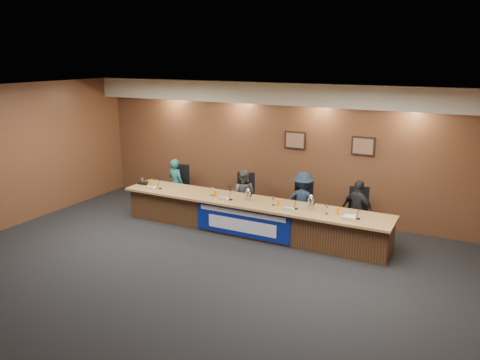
% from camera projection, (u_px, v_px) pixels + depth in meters
% --- Properties ---
extents(floor, '(10.00, 10.00, 0.00)m').
position_uv_depth(floor, '(191.00, 276.00, 8.28)').
color(floor, black).
rests_on(floor, ground).
extents(ceiling, '(10.00, 8.00, 0.04)m').
position_uv_depth(ceiling, '(185.00, 94.00, 7.45)').
color(ceiling, silver).
rests_on(ceiling, wall_back).
extents(wall_back, '(10.00, 0.04, 3.20)m').
position_uv_depth(wall_back, '(280.00, 149.00, 11.30)').
color(wall_back, brown).
rests_on(wall_back, floor).
extents(soffit, '(10.00, 0.50, 0.50)m').
position_uv_depth(soffit, '(277.00, 93.00, 10.74)').
color(soffit, beige).
rests_on(soffit, wall_back).
extents(dais_body, '(6.00, 0.80, 0.70)m').
position_uv_depth(dais_body, '(250.00, 217.00, 10.25)').
color(dais_body, '#462A17').
rests_on(dais_body, floor).
extents(dais_top, '(6.10, 0.95, 0.05)m').
position_uv_depth(dais_top, '(249.00, 202.00, 10.11)').
color(dais_top, '#A17442').
rests_on(dais_top, dais_body).
extents(banner, '(2.20, 0.02, 0.65)m').
position_uv_depth(banner, '(242.00, 222.00, 9.89)').
color(banner, navy).
rests_on(banner, dais_body).
extents(banner_text_upper, '(2.00, 0.01, 0.10)m').
position_uv_depth(banner_text_upper, '(241.00, 213.00, 9.82)').
color(banner_text_upper, silver).
rests_on(banner_text_upper, banner).
extents(banner_text_lower, '(1.60, 0.01, 0.28)m').
position_uv_depth(banner_text_lower, '(241.00, 226.00, 9.90)').
color(banner_text_lower, silver).
rests_on(banner_text_lower, banner).
extents(wall_photo_left, '(0.52, 0.04, 0.42)m').
position_uv_depth(wall_photo_left, '(295.00, 140.00, 11.03)').
color(wall_photo_left, black).
rests_on(wall_photo_left, wall_back).
extents(wall_photo_right, '(0.52, 0.04, 0.42)m').
position_uv_depth(wall_photo_right, '(363.00, 146.00, 10.32)').
color(wall_photo_right, black).
rests_on(wall_photo_right, wall_back).
extents(panelist_a, '(0.52, 0.39, 1.28)m').
position_uv_depth(panelist_a, '(176.00, 184.00, 11.87)').
color(panelist_a, '#1D625A').
rests_on(panelist_a, floor).
extents(panelist_b, '(0.65, 0.54, 1.22)m').
position_uv_depth(panelist_b, '(243.00, 195.00, 11.02)').
color(panelist_b, '#4E5054').
rests_on(panelist_b, floor).
extents(panelist_c, '(0.86, 0.51, 1.32)m').
position_uv_depth(panelist_c, '(303.00, 201.00, 10.35)').
color(panelist_c, '#172439').
rests_on(panelist_c, floor).
extents(panelist_d, '(0.82, 0.58, 1.29)m').
position_uv_depth(panelist_d, '(358.00, 210.00, 9.81)').
color(panelist_d, black).
rests_on(panelist_d, floor).
extents(office_chair_a, '(0.55, 0.55, 0.08)m').
position_uv_depth(office_chair_a, '(178.00, 189.00, 11.99)').
color(office_chair_a, black).
rests_on(office_chair_a, floor).
extents(office_chair_b, '(0.62, 0.62, 0.08)m').
position_uv_depth(office_chair_b, '(245.00, 199.00, 11.14)').
color(office_chair_b, black).
rests_on(office_chair_b, floor).
extents(office_chair_c, '(0.63, 0.63, 0.08)m').
position_uv_depth(office_chair_c, '(304.00, 208.00, 10.48)').
color(office_chair_c, black).
rests_on(office_chair_c, floor).
extents(office_chair_d, '(0.60, 0.60, 0.08)m').
position_uv_depth(office_chair_d, '(359.00, 216.00, 9.94)').
color(office_chair_d, black).
rests_on(office_chair_d, floor).
extents(nameplate_a, '(0.24, 0.08, 0.10)m').
position_uv_depth(nameplate_a, '(149.00, 187.00, 10.96)').
color(nameplate_a, white).
rests_on(nameplate_a, dais_top).
extents(microphone_a, '(0.07, 0.07, 0.02)m').
position_uv_depth(microphone_a, '(160.00, 188.00, 11.00)').
color(microphone_a, black).
rests_on(microphone_a, dais_top).
extents(juice_glass_a, '(0.06, 0.06, 0.15)m').
position_uv_depth(juice_glass_a, '(150.00, 183.00, 11.26)').
color(juice_glass_a, orange).
rests_on(juice_glass_a, dais_top).
extents(water_glass_a, '(0.08, 0.08, 0.18)m').
position_uv_depth(water_glass_a, '(142.00, 181.00, 11.30)').
color(water_glass_a, silver).
rests_on(water_glass_a, dais_top).
extents(nameplate_b, '(0.24, 0.08, 0.10)m').
position_uv_depth(nameplate_b, '(222.00, 198.00, 10.12)').
color(nameplate_b, white).
rests_on(nameplate_b, dais_top).
extents(microphone_b, '(0.07, 0.07, 0.02)m').
position_uv_depth(microphone_b, '(231.00, 200.00, 10.15)').
color(microphone_b, black).
rests_on(microphone_b, dais_top).
extents(juice_glass_b, '(0.06, 0.06, 0.15)m').
position_uv_depth(juice_glass_b, '(215.00, 193.00, 10.38)').
color(juice_glass_b, orange).
rests_on(juice_glass_b, dais_top).
extents(water_glass_b, '(0.08, 0.08, 0.18)m').
position_uv_depth(water_glass_b, '(212.00, 192.00, 10.46)').
color(water_glass_b, silver).
rests_on(water_glass_b, dais_top).
extents(nameplate_c, '(0.24, 0.08, 0.10)m').
position_uv_depth(nameplate_c, '(287.00, 209.00, 9.44)').
color(nameplate_c, white).
rests_on(nameplate_c, dais_top).
extents(microphone_c, '(0.07, 0.07, 0.02)m').
position_uv_depth(microphone_c, '(296.00, 209.00, 9.54)').
color(microphone_c, black).
rests_on(microphone_c, dais_top).
extents(juice_glass_c, '(0.06, 0.06, 0.15)m').
position_uv_depth(juice_glass_c, '(278.00, 203.00, 9.73)').
color(juice_glass_c, orange).
rests_on(juice_glass_c, dais_top).
extents(water_glass_c, '(0.08, 0.08, 0.18)m').
position_uv_depth(water_glass_c, '(273.00, 201.00, 9.77)').
color(water_glass_c, silver).
rests_on(water_glass_c, dais_top).
extents(nameplate_d, '(0.24, 0.08, 0.10)m').
position_uv_depth(nameplate_d, '(347.00, 218.00, 8.88)').
color(nameplate_d, white).
rests_on(nameplate_d, dais_top).
extents(microphone_d, '(0.07, 0.07, 0.02)m').
position_uv_depth(microphone_d, '(358.00, 219.00, 8.96)').
color(microphone_d, black).
rests_on(microphone_d, dais_top).
extents(juice_glass_d, '(0.06, 0.06, 0.15)m').
position_uv_depth(juice_glass_d, '(338.00, 211.00, 9.20)').
color(juice_glass_d, orange).
rests_on(juice_glass_d, dais_top).
extents(water_glass_d, '(0.08, 0.08, 0.18)m').
position_uv_depth(water_glass_d, '(327.00, 210.00, 9.24)').
color(water_glass_d, silver).
rests_on(water_glass_d, dais_top).
extents(carafe_mid, '(0.11, 0.11, 0.22)m').
position_uv_depth(carafe_mid, '(248.00, 196.00, 10.09)').
color(carafe_mid, silver).
rests_on(carafe_mid, dais_top).
extents(carafe_right, '(0.13, 0.13, 0.26)m').
position_uv_depth(carafe_right, '(311.00, 204.00, 9.45)').
color(carafe_right, silver).
rests_on(carafe_right, dais_top).
extents(speakerphone, '(0.32, 0.32, 0.05)m').
position_uv_depth(speakerphone, '(144.00, 183.00, 11.38)').
color(speakerphone, black).
rests_on(speakerphone, dais_top).
extents(paper_stack, '(0.26, 0.33, 0.01)m').
position_uv_depth(paper_stack, '(349.00, 217.00, 9.09)').
color(paper_stack, white).
rests_on(paper_stack, dais_top).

